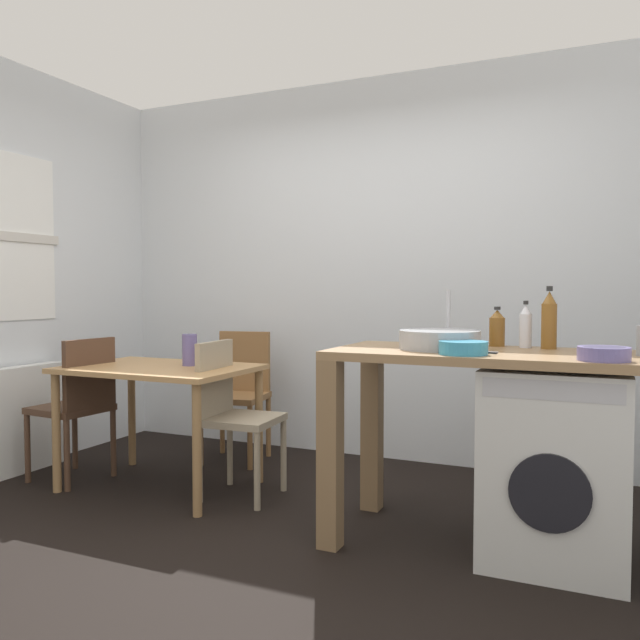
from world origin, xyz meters
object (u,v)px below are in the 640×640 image
dining_table (160,382)px  bottle_clear_small (549,321)px  chair_person_seat (78,401)px  mixing_bowl (463,347)px  vase (190,350)px  chair_opposite (231,409)px  bottle_tall_green (497,328)px  colander (604,353)px  chair_spare_by_wall (239,387)px  washing_machine (555,464)px  bottle_squat_brown (526,326)px

dining_table → bottle_clear_small: size_ratio=3.68×
chair_person_seat → mixing_bowl: size_ratio=4.27×
vase → chair_opposite: bearing=-9.6°
bottle_tall_green → bottle_clear_small: (0.25, -0.05, 0.05)m
colander → vase: 2.35m
vase → chair_spare_by_wall: bearing=95.2°
vase → bottle_clear_small: bearing=-0.1°
dining_table → chair_opposite: chair_opposite is taller
chair_opposite → mixing_bowl: (1.42, -0.37, 0.44)m
washing_machine → bottle_tall_green: size_ratio=4.35×
washing_machine → bottle_tall_green: bearing=137.0°
colander → vase: colander is taller
bottle_squat_brown → colander: bearing=-53.4°
dining_table → bottle_tall_green: (1.96, 0.15, 0.37)m
chair_person_seat → colander: bearing=-89.8°
dining_table → washing_machine: bearing=-3.3°
washing_machine → colander: 0.59m
mixing_bowl → chair_person_seat: bearing=174.8°
bottle_tall_green → colander: size_ratio=0.99×
dining_table → chair_spare_by_wall: 0.79m
dining_table → bottle_tall_green: 2.00m
colander → chair_person_seat: bearing=175.4°
washing_machine → vase: size_ratio=4.46×
bottle_squat_brown → bottle_clear_small: bottle_clear_small is taller
mixing_bowl → bottle_tall_green: bearing=81.7°
chair_opposite → chair_spare_by_wall: 0.83m
colander → vase: size_ratio=1.04×
bottle_tall_green → bottle_squat_brown: bearing=-11.7°
bottle_tall_green → mixing_bowl: (-0.07, -0.48, -0.06)m
chair_spare_by_wall → bottle_clear_small: bearing=153.5°
washing_machine → dining_table: bearing=176.7°
chair_opposite → colander: 2.06m
chair_opposite → bottle_clear_small: bearing=87.8°
chair_opposite → vase: bearing=-103.5°
chair_person_seat → colander: (3.00, -0.24, 0.44)m
bottle_tall_green → dining_table: bearing=-175.6°
chair_person_seat → bottle_clear_small: 2.82m
vase → washing_machine: bearing=-6.2°
washing_machine → bottle_clear_small: (-0.05, 0.23, 0.62)m
chair_person_seat → vase: size_ratio=4.66×
washing_machine → mixing_bowl: 0.67m
bottle_squat_brown → bottle_tall_green: bearing=168.3°
bottle_clear_small → colander: (0.24, -0.44, -0.10)m
bottle_squat_brown → mixing_bowl: bottle_squat_brown is taller
chair_person_seat → vase: (0.70, 0.21, 0.33)m
bottle_clear_small → bottle_tall_green: bearing=167.6°
dining_table → bottle_squat_brown: (2.10, 0.12, 0.38)m
bottle_tall_green → vase: 1.82m
chair_opposite → bottle_tall_green: (1.49, 0.11, 0.50)m
mixing_bowl → vase: size_ratio=1.09×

